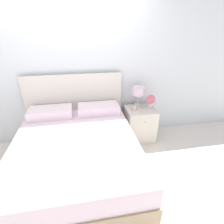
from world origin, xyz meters
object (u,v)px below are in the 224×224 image
object	(u,v)px
nightstand	(140,124)
alarm_clock	(134,108)
flower_vase	(151,100)
bed	(77,152)
table_lamp	(138,92)

from	to	relation	value
nightstand	alarm_clock	xyz separation A→B (m)	(-0.13, -0.02, 0.34)
nightstand	flower_vase	world-z (taller)	flower_vase
bed	alarm_clock	distance (m)	1.23
bed	nightstand	xyz separation A→B (m)	(1.15, 0.65, -0.02)
nightstand	alarm_clock	bearing A→B (deg)	-170.10
alarm_clock	flower_vase	bearing A→B (deg)	4.53
table_lamp	flower_vase	xyz separation A→B (m)	(0.21, -0.10, -0.12)
bed	table_lamp	world-z (taller)	bed
table_lamp	flower_vase	bearing A→B (deg)	-25.88
nightstand	table_lamp	distance (m)	0.59
table_lamp	alarm_clock	size ratio (longest dim) A/B	4.41
nightstand	flower_vase	size ratio (longest dim) A/B	2.39
table_lamp	flower_vase	world-z (taller)	table_lamp
table_lamp	nightstand	bearing A→B (deg)	-71.69
table_lamp	alarm_clock	distance (m)	0.29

